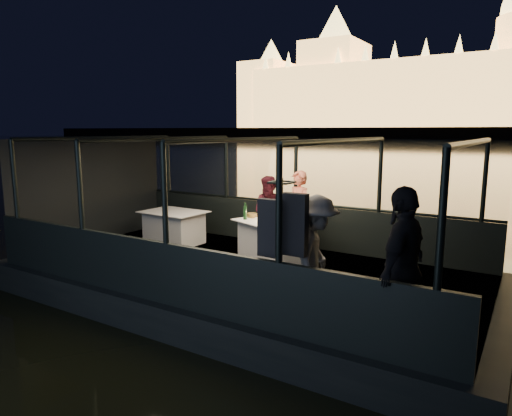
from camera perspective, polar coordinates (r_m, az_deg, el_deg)
The scene contains 27 objects.
river_water at distance 86.79m, azimuth 29.03°, elevation 6.51°, with size 500.00×500.00×0.00m, color black.
boat_hull at distance 8.46m, azimuth -1.45°, elevation -10.80°, with size 8.60×4.40×1.00m, color black.
boat_deck at distance 8.30m, azimuth -1.46°, elevation -7.70°, with size 8.00×4.00×0.04m, color black.
gunwale_port at distance 9.87m, azimuth 4.89°, elevation -2.11°, with size 8.00×0.08×0.90m, color black.
gunwale_starboard at distance 6.66m, azimuth -11.04°, elevation -8.07°, with size 8.00×0.08×0.90m, color black.
cabin_glass_port at distance 9.70m, azimuth 4.99°, elevation 4.56°, with size 8.00×0.02×1.40m, color #99B2B2, non-canonical shape.
cabin_glass_starboard at distance 6.40m, azimuth -11.37°, elevation 1.79°, with size 8.00×0.02×1.40m, color #99B2B2, non-canonical shape.
cabin_roof_glass at distance 7.93m, azimuth -1.54°, elevation 8.53°, with size 8.00×4.00×0.02m, color #99B2B2, non-canonical shape.
end_wall_fore at distance 10.73m, azimuth -19.68°, elevation 2.11°, with size 0.02×4.00×2.30m, color black, non-canonical shape.
end_wall_aft at distance 6.76m, azimuth 28.20°, elevation -2.64°, with size 0.02×4.00×2.30m, color black, non-canonical shape.
canopy_ribs at distance 8.03m, azimuth -1.50°, elevation 0.30°, with size 8.00×4.00×2.30m, color black, non-canonical shape.
dining_table_central at distance 8.67m, azimuth 2.38°, elevation -4.17°, with size 1.45×1.05×0.77m, color white.
dining_table_aft at distance 10.19m, azimuth -10.21°, elevation -2.22°, with size 1.34×0.97×0.71m, color white.
chair_port_left at distance 9.39m, azimuth 2.29°, elevation -2.68°, with size 0.44×0.44×0.95m, color black.
chair_port_right at distance 9.01m, azimuth 4.11°, elevation -3.22°, with size 0.38×0.38×0.81m, color black.
coat_stand at distance 5.80m, azimuth 3.15°, elevation -5.93°, with size 0.52×0.42×1.88m, color black, non-canonical shape.
person_woman_coral at distance 9.30m, azimuth 5.29°, elevation -0.96°, with size 0.60×0.40×1.66m, color #F27A58.
person_man_maroon at distance 9.54m, azimuth 1.75°, elevation -0.65°, with size 0.73×0.57×1.53m, color #41121B.
passenger_stripe at distance 6.06m, azimuth 7.44°, elevation -5.80°, with size 1.06×0.60×1.64m, color silver.
passenger_dark at distance 5.46m, azimuth 17.79°, elevation -7.94°, with size 1.10×0.46×1.87m, color black.
wine_bottle at distance 8.77m, azimuth -1.38°, elevation -0.46°, with size 0.07×0.07×0.33m, color #133417.
bread_basket at distance 9.00m, azimuth -0.50°, elevation -0.91°, with size 0.21×0.21×0.08m, color brown.
amber_candle at distance 8.64m, azimuth 1.28°, elevation -1.36°, with size 0.05×0.05×0.07m, color #FF9B3F.
plate_near at distance 8.48m, azimuth 2.83°, elevation -1.81°, with size 0.27×0.27×0.02m, color silver.
plate_far at distance 9.02m, azimuth 0.16°, elevation -1.09°, with size 0.24×0.24×0.01m, color silver.
wine_glass_white at distance 8.80m, azimuth -1.29°, elevation -0.79°, with size 0.06×0.06×0.19m, color silver, non-canonical shape.
wine_glass_red at distance 8.83m, azimuth 3.29°, elevation -0.77°, with size 0.07×0.07×0.21m, color white, non-canonical shape.
Camera 1 is at (4.34, -6.63, 2.96)m, focal length 32.00 mm.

